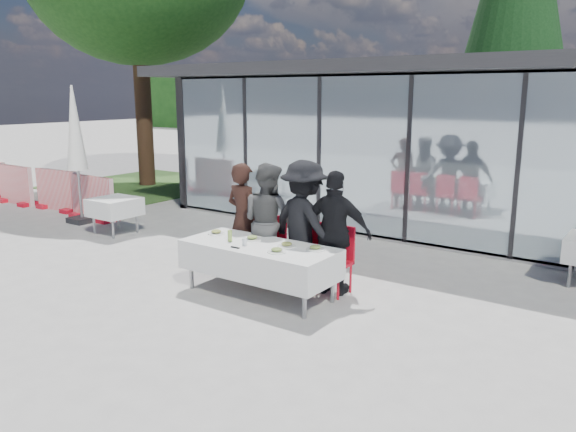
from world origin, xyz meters
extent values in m
plane|color=#A3A09B|center=(0.00, 0.00, 0.00)|extent=(90.00, 90.00, 0.00)
cube|color=gray|center=(2.00, 8.00, 0.05)|extent=(14.00, 8.00, 0.10)
cube|color=black|center=(2.00, 11.90, 1.60)|extent=(14.00, 0.20, 3.20)
cube|color=black|center=(-4.90, 8.00, 1.60)|extent=(0.20, 8.00, 3.20)
cube|color=silver|center=(2.00, 4.03, 1.60)|extent=(13.60, 0.06, 3.10)
cube|color=#2D2D30|center=(2.00, 7.60, 3.32)|extent=(14.80, 8.80, 0.24)
cube|color=#262628|center=(-4.80, 4.03, 1.60)|extent=(0.08, 0.10, 3.10)
cube|color=#262628|center=(-2.86, 4.03, 1.60)|extent=(0.08, 0.10, 3.10)
cube|color=#262628|center=(-0.91, 4.03, 1.60)|extent=(0.08, 0.10, 3.10)
cube|color=#262628|center=(1.03, 4.03, 1.60)|extent=(0.08, 0.10, 3.10)
cube|color=#262628|center=(2.97, 4.03, 1.60)|extent=(0.08, 0.10, 3.10)
cube|color=red|center=(-0.50, 6.50, 0.45)|extent=(0.45, 0.45, 0.90)
cube|color=red|center=(1.00, 7.00, 0.45)|extent=(0.45, 0.45, 0.90)
cube|color=red|center=(3.50, 6.50, 0.45)|extent=(0.45, 0.45, 0.90)
cube|color=#123611|center=(-30.00, 28.00, 2.20)|extent=(6.50, 2.00, 4.40)
cube|color=#123611|center=(-22.00, 28.00, 2.20)|extent=(6.50, 2.00, 4.40)
cube|color=#123611|center=(-14.00, 28.00, 2.20)|extent=(6.50, 2.00, 4.40)
cube|color=#123611|center=(-6.00, 28.00, 2.20)|extent=(6.50, 2.00, 4.40)
cube|color=silver|center=(0.45, 0.24, 0.54)|extent=(2.26, 0.96, 0.42)
cylinder|color=gray|center=(-0.55, -0.11, 0.35)|extent=(0.06, 0.06, 0.71)
cylinder|color=gray|center=(1.45, -0.11, 0.35)|extent=(0.06, 0.06, 0.71)
cylinder|color=gray|center=(-0.55, 0.59, 0.35)|extent=(0.06, 0.06, 0.71)
cylinder|color=gray|center=(1.45, 0.59, 0.35)|extent=(0.06, 0.06, 0.71)
imported|color=#311B15|center=(-0.40, 0.93, 0.89)|extent=(0.71, 0.71, 1.78)
cube|color=red|center=(-0.40, 0.90, 0.45)|extent=(0.44, 0.44, 0.05)
cube|color=red|center=(-0.40, 1.10, 0.70)|extent=(0.44, 0.04, 0.55)
cylinder|color=red|center=(-0.58, 0.72, 0.21)|extent=(0.04, 0.04, 0.43)
cylinder|color=red|center=(-0.22, 0.72, 0.21)|extent=(0.04, 0.04, 0.43)
cylinder|color=red|center=(-0.58, 1.08, 0.21)|extent=(0.04, 0.04, 0.43)
cylinder|color=red|center=(-0.22, 1.08, 0.21)|extent=(0.04, 0.04, 0.43)
imported|color=#545454|center=(0.09, 0.93, 0.91)|extent=(1.00, 1.00, 1.81)
cube|color=red|center=(0.09, 0.90, 0.45)|extent=(0.44, 0.44, 0.05)
cube|color=red|center=(0.09, 1.10, 0.70)|extent=(0.44, 0.04, 0.55)
cylinder|color=red|center=(-0.09, 0.72, 0.21)|extent=(0.04, 0.04, 0.43)
cylinder|color=red|center=(0.27, 0.72, 0.21)|extent=(0.04, 0.04, 0.43)
cylinder|color=red|center=(-0.09, 1.08, 0.21)|extent=(0.04, 0.04, 0.43)
cylinder|color=red|center=(0.27, 1.08, 0.21)|extent=(0.04, 0.04, 0.43)
imported|color=black|center=(0.76, 0.93, 0.95)|extent=(1.50, 1.50, 1.89)
cube|color=red|center=(0.76, 0.90, 0.45)|extent=(0.44, 0.44, 0.05)
cube|color=red|center=(0.76, 1.10, 0.70)|extent=(0.44, 0.04, 0.55)
cylinder|color=red|center=(0.58, 0.72, 0.21)|extent=(0.04, 0.04, 0.43)
cylinder|color=red|center=(0.94, 0.72, 0.21)|extent=(0.04, 0.04, 0.43)
cylinder|color=red|center=(0.58, 1.08, 0.21)|extent=(0.04, 0.04, 0.43)
cylinder|color=red|center=(0.94, 1.08, 0.21)|extent=(0.04, 0.04, 0.43)
imported|color=black|center=(1.29, 0.93, 0.89)|extent=(1.24, 1.24, 1.78)
cube|color=red|center=(1.29, 0.90, 0.45)|extent=(0.44, 0.44, 0.05)
cube|color=red|center=(1.29, 1.10, 0.70)|extent=(0.44, 0.04, 0.55)
cylinder|color=red|center=(1.11, 0.72, 0.21)|extent=(0.04, 0.04, 0.43)
cylinder|color=red|center=(1.47, 0.72, 0.21)|extent=(0.04, 0.04, 0.43)
cylinder|color=red|center=(1.11, 1.08, 0.21)|extent=(0.04, 0.04, 0.43)
cylinder|color=red|center=(1.47, 1.08, 0.21)|extent=(0.04, 0.04, 0.43)
cylinder|color=white|center=(-0.45, 0.34, 0.76)|extent=(0.26, 0.26, 0.01)
ellipsoid|color=tan|center=(-0.45, 0.34, 0.79)|extent=(0.15, 0.15, 0.05)
cylinder|color=white|center=(0.22, 0.38, 0.76)|extent=(0.26, 0.26, 0.01)
ellipsoid|color=#3A6A28|center=(0.22, 0.38, 0.79)|extent=(0.15, 0.15, 0.05)
cylinder|color=white|center=(0.83, 0.37, 0.76)|extent=(0.26, 0.26, 0.01)
ellipsoid|color=tan|center=(0.83, 0.37, 0.79)|extent=(0.15, 0.15, 0.05)
cylinder|color=white|center=(1.25, 0.46, 0.76)|extent=(0.26, 0.26, 0.01)
ellipsoid|color=#3A6A28|center=(1.25, 0.46, 0.79)|extent=(0.15, 0.15, 0.05)
cylinder|color=white|center=(0.89, 0.06, 0.76)|extent=(0.26, 0.26, 0.01)
ellipsoid|color=#3A6A28|center=(0.89, 0.06, 0.79)|extent=(0.15, 0.15, 0.05)
cylinder|color=#87AA47|center=(0.00, 0.13, 0.83)|extent=(0.06, 0.06, 0.16)
cylinder|color=silver|center=(0.31, 0.09, 0.80)|extent=(0.07, 0.07, 0.10)
cube|color=black|center=(0.29, -0.09, 0.76)|extent=(0.14, 0.03, 0.01)
cube|color=silver|center=(-4.18, 1.38, 0.56)|extent=(0.86, 0.86, 0.36)
cylinder|color=gray|center=(-4.48, 1.08, 0.36)|extent=(0.05, 0.05, 0.72)
cylinder|color=gray|center=(-3.88, 1.08, 0.36)|extent=(0.05, 0.05, 0.72)
cylinder|color=gray|center=(-4.48, 1.68, 0.36)|extent=(0.05, 0.05, 0.72)
cylinder|color=gray|center=(-3.88, 1.68, 0.36)|extent=(0.05, 0.05, 0.72)
cylinder|color=gray|center=(4.03, 3.13, 0.36)|extent=(0.05, 0.05, 0.72)
cube|color=black|center=(-5.64, 1.60, 0.06)|extent=(0.50, 0.50, 0.12)
cylinder|color=gray|center=(-5.64, 1.60, 1.35)|extent=(0.06, 0.06, 2.70)
cone|color=white|center=(-5.64, 1.60, 2.09)|extent=(0.44, 0.44, 1.81)
cube|color=red|center=(-5.69, 1.95, 0.50)|extent=(1.40, 0.12, 1.00)
cube|color=red|center=(-6.19, 1.95, 0.05)|extent=(0.30, 0.45, 0.10)
cube|color=red|center=(-5.19, 1.95, 0.05)|extent=(0.30, 0.45, 0.10)
cube|color=red|center=(-7.29, 2.10, 0.50)|extent=(1.40, 0.22, 1.00)
cube|color=red|center=(-7.79, 2.10, 0.05)|extent=(0.30, 0.45, 0.10)
cube|color=red|center=(-6.79, 2.10, 0.05)|extent=(0.30, 0.45, 0.10)
cube|color=red|center=(-8.89, 1.95, 0.50)|extent=(1.40, 0.12, 1.00)
cube|color=red|center=(-9.39, 1.95, 0.05)|extent=(0.30, 0.45, 0.10)
cube|color=red|center=(-8.39, 1.95, 0.05)|extent=(0.30, 0.45, 0.10)
cube|color=red|center=(-9.99, 2.10, 0.05)|extent=(0.30, 0.45, 0.10)
cylinder|color=#382316|center=(-8.50, 6.00, 2.20)|extent=(0.50, 0.50, 4.40)
cylinder|color=#382316|center=(0.50, 13.00, 1.00)|extent=(0.44, 0.44, 2.00)
cube|color=#385926|center=(-8.50, 6.00, 0.01)|extent=(5.00, 5.00, 0.02)
camera|label=1|loc=(5.16, -5.76, 2.84)|focal=35.00mm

